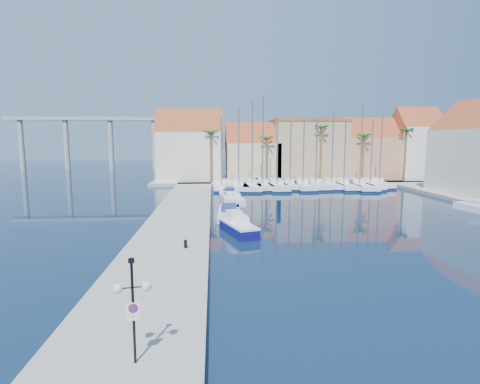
# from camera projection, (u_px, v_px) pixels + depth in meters

# --- Properties ---
(ground) EXTENTS (260.00, 260.00, 0.00)m
(ground) POSITION_uv_depth(u_px,v_px,m) (294.00, 254.00, 26.51)
(ground) COLOR black
(ground) RESTS_ON ground
(quay_west) EXTENTS (6.00, 77.00, 0.50)m
(quay_west) POSITION_uv_depth(u_px,v_px,m) (181.00, 215.00, 39.17)
(quay_west) COLOR gray
(quay_west) RESTS_ON ground
(shore_north) EXTENTS (54.00, 16.00, 0.50)m
(shore_north) POSITION_uv_depth(u_px,v_px,m) (292.00, 180.00, 74.62)
(shore_north) COLOR gray
(shore_north) RESTS_ON ground
(lamp_post) EXTENTS (1.24, 0.49, 3.69)m
(lamp_post) POSITION_uv_depth(u_px,v_px,m) (133.00, 295.00, 12.39)
(lamp_post) COLOR black
(lamp_post) RESTS_ON quay_west
(bollard) EXTENTS (0.23, 0.23, 0.57)m
(bollard) POSITION_uv_depth(u_px,v_px,m) (186.00, 244.00, 26.29)
(bollard) COLOR black
(bollard) RESTS_ON quay_west
(fishing_boat) EXTENTS (3.27, 5.58, 1.85)m
(fishing_boat) POSITION_uv_depth(u_px,v_px,m) (238.00, 226.00, 32.41)
(fishing_boat) COLOR #100F57
(fishing_boat) RESTS_ON ground
(motorboat_west_0) EXTENTS (2.01, 5.31, 1.40)m
(motorboat_west_0) POSITION_uv_depth(u_px,v_px,m) (240.00, 225.00, 33.50)
(motorboat_west_0) COLOR white
(motorboat_west_0) RESTS_ON ground
(motorboat_west_1) EXTENTS (2.63, 7.02, 1.40)m
(motorboat_west_1) POSITION_uv_depth(u_px,v_px,m) (229.00, 212.00, 39.49)
(motorboat_west_1) COLOR white
(motorboat_west_1) RESTS_ON ground
(motorboat_west_2) EXTENTS (1.68, 5.05, 1.40)m
(motorboat_west_2) POSITION_uv_depth(u_px,v_px,m) (232.00, 206.00, 43.23)
(motorboat_west_2) COLOR white
(motorboat_west_2) RESTS_ON ground
(motorboat_west_3) EXTENTS (3.15, 7.69, 1.40)m
(motorboat_west_3) POSITION_uv_depth(u_px,v_px,m) (232.00, 199.00, 48.68)
(motorboat_west_3) COLOR white
(motorboat_west_3) RESTS_ON ground
(motorboat_west_4) EXTENTS (1.88, 5.59, 1.40)m
(motorboat_west_4) POSITION_uv_depth(u_px,v_px,m) (230.00, 194.00, 53.31)
(motorboat_west_4) COLOR white
(motorboat_west_4) RESTS_ON ground
(motorboat_west_5) EXTENTS (2.16, 6.63, 1.40)m
(motorboat_west_5) POSITION_uv_depth(u_px,v_px,m) (226.00, 190.00, 57.71)
(motorboat_west_5) COLOR white
(motorboat_west_5) RESTS_ON ground
(motorboat_west_6) EXTENTS (1.90, 5.45, 1.40)m
(motorboat_west_6) POSITION_uv_depth(u_px,v_px,m) (226.00, 184.00, 64.55)
(motorboat_west_6) COLOR white
(motorboat_west_6) RESTS_ON ground
(motorboat_east_1) EXTENTS (2.51, 5.17, 1.40)m
(motorboat_east_1) POSITION_uv_depth(u_px,v_px,m) (477.00, 208.00, 42.12)
(motorboat_east_1) COLOR white
(motorboat_east_1) RESTS_ON ground
(sailboat_0) EXTENTS (2.69, 10.10, 11.70)m
(sailboat_0) POSITION_uv_depth(u_px,v_px,m) (221.00, 186.00, 62.26)
(sailboat_0) COLOR white
(sailboat_0) RESTS_ON ground
(sailboat_1) EXTENTS (2.96, 10.23, 13.29)m
(sailboat_1) POSITION_uv_depth(u_px,v_px,m) (238.00, 186.00, 61.73)
(sailboat_1) COLOR white
(sailboat_1) RESTS_ON ground
(sailboat_2) EXTENTS (3.92, 11.46, 14.52)m
(sailboat_2) POSITION_uv_depth(u_px,v_px,m) (252.00, 186.00, 62.04)
(sailboat_2) COLOR white
(sailboat_2) RESTS_ON ground
(sailboat_3) EXTENTS (3.25, 10.10, 14.99)m
(sailboat_3) POSITION_uv_depth(u_px,v_px,m) (262.00, 185.00, 62.46)
(sailboat_3) COLOR white
(sailboat_3) RESTS_ON ground
(sailboat_4) EXTENTS (3.06, 11.15, 11.77)m
(sailboat_4) POSITION_uv_depth(u_px,v_px,m) (276.00, 186.00, 62.22)
(sailboat_4) COLOR white
(sailboat_4) RESTS_ON ground
(sailboat_5) EXTENTS (2.85, 8.38, 11.20)m
(sailboat_5) POSITION_uv_depth(u_px,v_px,m) (290.00, 185.00, 62.95)
(sailboat_5) COLOR white
(sailboat_5) RESTS_ON ground
(sailboat_6) EXTENTS (2.92, 10.40, 11.62)m
(sailboat_6) POSITION_uv_depth(u_px,v_px,m) (302.00, 185.00, 62.60)
(sailboat_6) COLOR white
(sailboat_6) RESTS_ON ground
(sailboat_7) EXTENTS (3.10, 9.92, 11.66)m
(sailboat_7) POSITION_uv_depth(u_px,v_px,m) (314.00, 185.00, 63.23)
(sailboat_7) COLOR white
(sailboat_7) RESTS_ON ground
(sailboat_8) EXTENTS (2.76, 9.23, 12.95)m
(sailboat_8) POSITION_uv_depth(u_px,v_px,m) (330.00, 184.00, 63.47)
(sailboat_8) COLOR white
(sailboat_8) RESTS_ON ground
(sailboat_9) EXTENTS (2.83, 10.63, 11.28)m
(sailboat_9) POSITION_uv_depth(u_px,v_px,m) (342.00, 185.00, 63.11)
(sailboat_9) COLOR white
(sailboat_9) RESTS_ON ground
(sailboat_10) EXTENTS (3.14, 11.43, 13.88)m
(sailboat_10) POSITION_uv_depth(u_px,v_px,m) (358.00, 185.00, 62.57)
(sailboat_10) COLOR white
(sailboat_10) RESTS_ON ground
(sailboat_11) EXTENTS (3.06, 9.49, 11.68)m
(sailboat_11) POSITION_uv_depth(u_px,v_px,m) (369.00, 185.00, 63.31)
(sailboat_11) COLOR white
(sailboat_11) RESTS_ON ground
(sailboat_12) EXTENTS (2.76, 8.35, 12.31)m
(sailboat_12) POSITION_uv_depth(u_px,v_px,m) (378.00, 184.00, 64.52)
(sailboat_12) COLOR white
(sailboat_12) RESTS_ON ground
(building_0) EXTENTS (12.30, 9.00, 13.50)m
(building_0) POSITION_uv_depth(u_px,v_px,m) (190.00, 148.00, 71.35)
(building_0) COLOR beige
(building_0) RESTS_ON shore_north
(building_1) EXTENTS (10.30, 8.00, 11.00)m
(building_1) POSITION_uv_depth(u_px,v_px,m) (252.00, 155.00, 72.37)
(building_1) COLOR beige
(building_1) RESTS_ON shore_north
(building_2) EXTENTS (14.20, 10.20, 11.50)m
(building_2) POSITION_uv_depth(u_px,v_px,m) (307.00, 149.00, 74.02)
(building_2) COLOR tan
(building_2) RESTS_ON shore_north
(building_3) EXTENTS (10.30, 8.00, 12.00)m
(building_3) POSITION_uv_depth(u_px,v_px,m) (368.00, 152.00, 73.94)
(building_3) COLOR tan
(building_3) RESTS_ON shore_north
(building_4) EXTENTS (8.30, 8.00, 14.00)m
(building_4) POSITION_uv_depth(u_px,v_px,m) (415.00, 146.00, 73.45)
(building_4) COLOR white
(building_4) RESTS_ON shore_north
(palm_0) EXTENTS (2.60, 2.60, 10.15)m
(palm_0) POSITION_uv_depth(u_px,v_px,m) (211.00, 134.00, 66.34)
(palm_0) COLOR brown
(palm_0) RESTS_ON shore_north
(palm_1) EXTENTS (2.60, 2.60, 9.15)m
(palm_1) POSITION_uv_depth(u_px,v_px,m) (267.00, 140.00, 67.19)
(palm_1) COLOR brown
(palm_1) RESTS_ON shore_north
(palm_2) EXTENTS (2.60, 2.60, 11.15)m
(palm_2) POSITION_uv_depth(u_px,v_px,m) (321.00, 129.00, 67.65)
(palm_2) COLOR brown
(palm_2) RESTS_ON shore_north
(palm_3) EXTENTS (2.60, 2.60, 9.65)m
(palm_3) POSITION_uv_depth(u_px,v_px,m) (364.00, 137.00, 68.41)
(palm_3) COLOR brown
(palm_3) RESTS_ON shore_north
(palm_4) EXTENTS (2.60, 2.60, 10.65)m
(palm_4) POSITION_uv_depth(u_px,v_px,m) (406.00, 132.00, 68.85)
(palm_4) COLOR brown
(palm_4) RESTS_ON shore_north
(viaduct) EXTENTS (48.00, 2.20, 14.45)m
(viaduct) POSITION_uv_depth(u_px,v_px,m) (92.00, 132.00, 103.34)
(viaduct) COLOR #9E9E99
(viaduct) RESTS_ON ground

